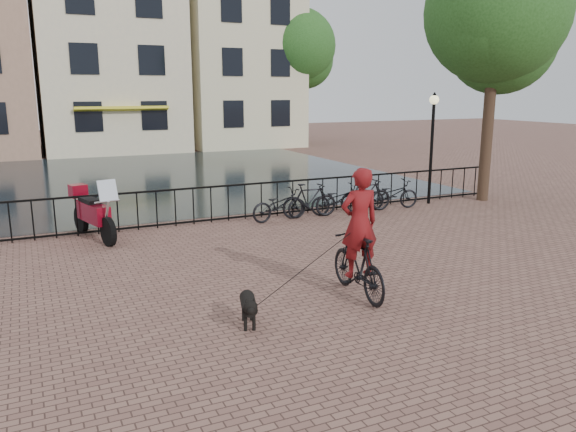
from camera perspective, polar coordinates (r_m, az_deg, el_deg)
name	(u,v)px	position (r m, az deg, el deg)	size (l,w,h in m)	color
ground	(372,332)	(8.78, 8.52, -11.60)	(100.00, 100.00, 0.00)	brown
canal_water	(145,177)	(24.61, -14.32, 3.89)	(20.00, 20.00, 0.00)	black
railing	(211,205)	(15.61, -7.82, 1.15)	(20.00, 0.05, 1.02)	black
canal_house_mid	(106,51)	(37.04, -17.99, 15.65)	(8.00, 9.50, 11.80)	beige
canal_house_right	(231,43)	(38.99, -5.81, 17.11)	(7.00, 9.00, 13.30)	beige
tree_near_right	(497,12)	(19.69, 20.43, 18.87)	(4.48, 4.48, 8.24)	black
tree_far_right	(298,46)	(37.56, 1.07, 16.88)	(4.76, 4.76, 8.76)	black
lamp_post	(433,129)	(18.47, 14.47, 8.51)	(0.30, 0.30, 3.45)	black
cyclist	(359,240)	(9.90, 7.21, -2.47)	(0.88, 2.00, 2.69)	black
dog	(248,308)	(8.83, -4.04, -9.30)	(0.51, 0.90, 0.58)	black
motorcycle	(93,207)	(14.49, -19.23, 0.90)	(1.11, 2.33, 1.62)	maroon
parked_bike_0	(279,205)	(15.70, -0.87, 1.13)	(0.60, 1.72, 0.90)	black
parked_bike_1	(310,200)	(16.09, 2.21, 1.59)	(0.47, 1.66, 1.00)	black
parked_bike_2	(338,199)	(16.55, 5.14, 1.69)	(0.60, 1.72, 0.90)	black
parked_bike_3	(366,195)	(17.04, 7.90, 2.10)	(0.47, 1.66, 1.00)	black
parked_bike_4	(392,194)	(17.57, 10.50, 2.17)	(0.60, 1.72, 0.90)	black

